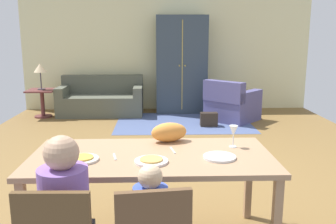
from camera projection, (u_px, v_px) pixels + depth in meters
ground_plane at (173, 154)px, 5.30m from camera, size 6.49×6.63×0.02m
back_wall at (167, 50)px, 8.31m from camera, size 6.49×0.10×2.70m
dining_table at (152, 163)px, 2.89m from camera, size 1.90×0.92×0.76m
plate_near_man at (82, 159)px, 2.74m from camera, size 0.25×0.25×0.02m
pizza_near_man at (82, 157)px, 2.74m from camera, size 0.17×0.17×0.01m
plate_near_child at (151, 161)px, 2.70m from camera, size 0.25×0.25×0.02m
pizza_near_child at (151, 159)px, 2.70m from camera, size 0.17×0.17×0.01m
plate_near_woman at (220, 157)px, 2.80m from camera, size 0.25×0.25×0.02m
wine_glass at (233, 132)px, 3.05m from camera, size 0.07×0.07×0.19m
fork at (115, 157)px, 2.82m from camera, size 0.05×0.15×0.01m
knife at (173, 150)px, 2.98m from camera, size 0.04×0.17×0.01m
cat at (169, 132)px, 3.22m from camera, size 0.35×0.24×0.17m
area_rug at (183, 122)px, 7.18m from camera, size 2.60×1.80×0.01m
couch at (101, 100)px, 7.90m from camera, size 1.78×0.86×0.82m
armchair at (231, 105)px, 7.30m from camera, size 1.21×1.21×0.82m
armoire at (181, 65)px, 8.00m from camera, size 1.10×0.59×2.10m
side_table at (42, 99)px, 7.59m from camera, size 0.56×0.56×0.58m
table_lamp at (40, 69)px, 7.46m from camera, size 0.26×0.26×0.54m
handbag at (209, 119)px, 6.87m from camera, size 0.32×0.16×0.26m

